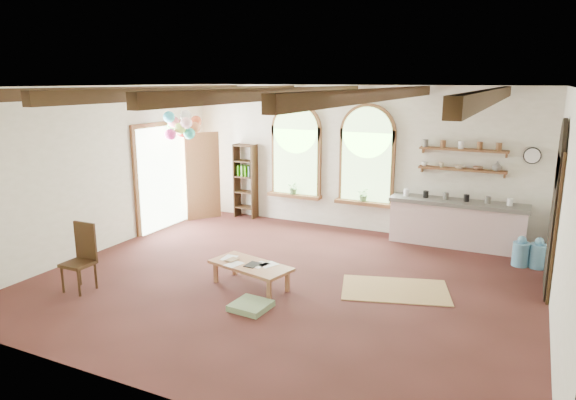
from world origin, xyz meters
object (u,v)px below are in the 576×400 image
Objects in this scene: kitchen_counter at (457,223)px; balloon_cluster at (182,126)px; coffee_table at (251,267)px; side_chair at (80,271)px.

kitchen_counter is 2.32× the size of balloon_cluster.
side_chair is (-2.40, -1.30, -0.03)m from coffee_table.
balloon_cluster is at bearing -166.55° from kitchen_counter.
side_chair is at bearing -135.72° from kitchen_counter.
balloon_cluster reaches higher than side_chair.
coffee_table is 4.28m from balloon_cluster.
coffee_table is 2.73m from side_chair.
kitchen_counter is at bearing 13.45° from balloon_cluster.
balloon_cluster reaches higher than kitchen_counter.
kitchen_counter is 6.16m from balloon_cluster.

